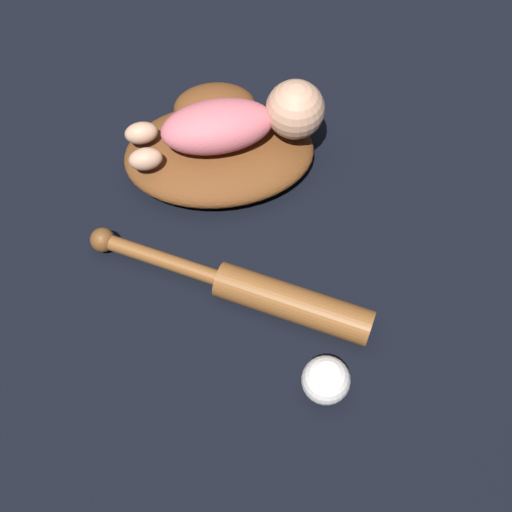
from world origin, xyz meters
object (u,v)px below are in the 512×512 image
Objects in this scene: baby_figure at (242,121)px; baseball_bat at (262,293)px; baseball_glove at (218,146)px; baseball at (326,380)px.

baseball_bat is (-0.08, -0.28, -0.09)m from baby_figure.
baseball_glove reaches higher than baseball_bat.
baseball_glove is at bearing 146.23° from baby_figure.
baseball reaches higher than baseball_bat.
baseball_bat is 5.23× the size of baseball.
baseball is (-0.00, -0.49, 0.00)m from baseball_glove.
baseball reaches higher than baseball_glove.
baseball_glove is 5.25× the size of baseball.
baby_figure reaches higher than baseball.
baby_figure is 0.90× the size of baseball_bat.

